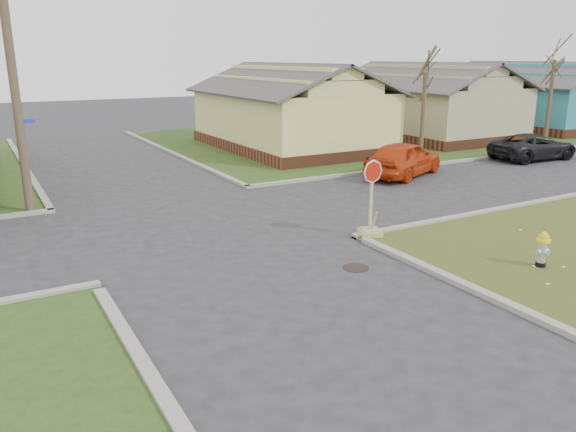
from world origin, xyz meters
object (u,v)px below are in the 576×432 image
stop_sign (370,219)px  fire_hydrant (543,247)px  dark_pickup (534,147)px  utility_pole (12,67)px  red_sedan (404,158)px

stop_sign → fire_hydrant: bearing=-43.8°
stop_sign → dark_pickup: bearing=41.0°
utility_pole → red_sedan: utility_pole is taller
dark_pickup → stop_sign: bearing=115.4°
utility_pole → red_sedan: size_ratio=2.00×
dark_pickup → fire_hydrant: bearing=131.6°
utility_pole → red_sedan: bearing=-5.7°
stop_sign → dark_pickup: 16.04m
fire_hydrant → dark_pickup: bearing=39.9°
dark_pickup → utility_pole: bearing=89.4°
fire_hydrant → red_sedan: bearing=68.2°
stop_sign → dark_pickup: stop_sign is taller
utility_pole → dark_pickup: size_ratio=1.95×
fire_hydrant → stop_sign: (-2.10, 4.05, -0.01)m
stop_sign → red_sedan: stop_sign is taller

